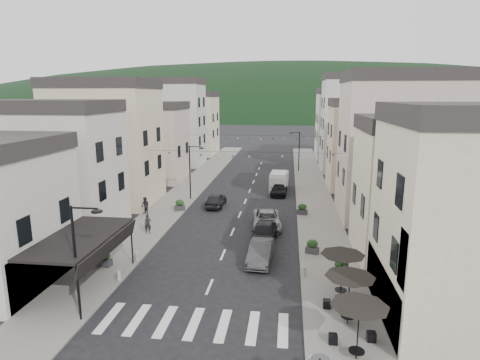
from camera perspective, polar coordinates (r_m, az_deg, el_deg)
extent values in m
plane|color=black|center=(20.11, -7.97, -22.54)|extent=(700.00, 700.00, 0.00)
cube|color=slate|center=(50.72, -6.95, -0.95)|extent=(4.00, 76.00, 0.12)
cube|color=slate|center=(49.36, 10.21, -1.41)|extent=(4.00, 76.00, 0.12)
ellipsoid|color=black|center=(316.19, 6.23, 9.91)|extent=(640.00, 360.00, 70.00)
cube|color=black|center=(25.51, -21.85, -7.56)|extent=(3.60, 7.50, 0.15)
cube|color=black|center=(24.88, -18.08, -9.00)|extent=(0.34, 7.50, 0.99)
cylinder|color=black|center=(22.52, -21.97, -14.63)|extent=(0.10, 0.10, 3.20)
cylinder|color=black|center=(28.29, -15.13, -8.62)|extent=(0.10, 0.10, 3.20)
cube|color=#B5AFA6|center=(36.06, -25.06, 0.71)|extent=(10.00, 7.00, 10.00)
cube|color=#262323|center=(35.50, -25.85, 9.44)|extent=(10.20, 7.14, 1.00)
cube|color=#C7B495|center=(44.58, -18.44, 4.49)|extent=(10.00, 8.00, 12.00)
cube|color=#262323|center=(44.27, -19.01, 12.86)|extent=(10.20, 8.16, 1.00)
cube|color=#B59F93|center=(55.73, -13.12, 4.90)|extent=(10.00, 8.00, 9.50)
cube|color=#262323|center=(55.35, -13.38, 10.29)|extent=(10.20, 8.16, 1.00)
cube|color=#B2B2AD|center=(66.90, -9.68, 7.69)|extent=(10.00, 7.00, 13.00)
cube|color=#262323|center=(66.76, -9.89, 13.69)|extent=(10.20, 7.14, 1.00)
cube|color=beige|center=(78.52, -7.15, 7.65)|extent=(10.00, 9.00, 11.00)
cube|color=#262323|center=(78.30, -7.27, 12.03)|extent=(10.20, 9.18, 1.00)
cube|color=beige|center=(30.46, 25.85, -2.24)|extent=(10.00, 7.00, 9.00)
cube|color=#262323|center=(29.73, 26.74, 7.14)|extent=(10.20, 7.14, 1.00)
cube|color=#B59F93|center=(39.57, 21.52, 3.75)|extent=(10.00, 8.00, 12.50)
cube|color=#262323|center=(39.27, 22.30, 13.54)|extent=(10.20, 8.16, 1.00)
cube|color=#C7B495|center=(51.33, 18.15, 4.30)|extent=(10.00, 7.00, 10.00)
cube|color=#262323|center=(50.94, 18.55, 10.44)|extent=(10.20, 7.14, 1.00)
cube|color=#B2B2AD|center=(62.92, 16.19, 7.35)|extent=(10.00, 8.00, 13.50)
cube|color=#262323|center=(62.80, 16.58, 13.95)|extent=(10.20, 8.16, 1.00)
cube|color=#B5AFA6|center=(74.83, 14.72, 7.34)|extent=(10.00, 9.00, 11.50)
cube|color=#262323|center=(74.62, 14.98, 12.12)|extent=(10.20, 9.18, 1.00)
cylinder|color=black|center=(19.15, 16.40, -20.37)|extent=(0.06, 0.06, 2.30)
cone|color=black|center=(18.59, 16.61, -17.49)|extent=(2.50, 2.50, 0.55)
cylinder|color=black|center=(19.57, 16.25, -22.30)|extent=(0.70, 0.70, 0.04)
cylinder|color=black|center=(21.53, 15.17, -16.41)|extent=(0.06, 0.06, 2.30)
cone|color=black|center=(21.04, 15.34, -13.77)|extent=(2.50, 2.50, 0.55)
cylinder|color=black|center=(21.91, 15.05, -18.21)|extent=(0.70, 0.70, 0.04)
cylinder|color=black|center=(24.01, 14.23, -13.25)|extent=(0.06, 0.06, 2.30)
cone|color=black|center=(23.57, 14.37, -10.83)|extent=(2.50, 2.50, 0.55)
cylinder|color=black|center=(24.35, 14.13, -14.91)|extent=(0.70, 0.70, 0.04)
cylinder|color=black|center=(22.49, -22.32, -10.79)|extent=(0.14, 0.14, 6.00)
cylinder|color=black|center=(21.24, -21.28, -3.75)|extent=(1.40, 0.10, 0.10)
cylinder|color=black|center=(20.98, -19.68, -4.24)|extent=(0.56, 0.56, 0.08)
cylinder|color=black|center=(44.08, -7.14, 0.99)|extent=(0.14, 0.14, 6.00)
cylinder|color=black|center=(43.46, -6.34, 4.72)|extent=(1.40, 0.10, 0.10)
cylinder|color=black|center=(43.34, -5.50, 4.52)|extent=(0.56, 0.56, 0.08)
cylinder|color=black|center=(60.55, 8.39, 3.96)|extent=(0.14, 0.14, 6.00)
cylinder|color=black|center=(60.21, 7.81, 6.71)|extent=(1.40, 0.10, 0.10)
cylinder|color=black|center=(60.22, 7.18, 6.58)|extent=(0.56, 0.56, 0.08)
cylinder|color=gray|center=(26.59, -16.83, -12.85)|extent=(0.26, 0.26, 0.60)
cylinder|color=gray|center=(29.11, -14.45, -10.47)|extent=(0.26, 0.26, 0.60)
cylinder|color=gray|center=(26.36, 9.06, -12.68)|extent=(0.26, 0.26, 0.60)
cylinder|color=black|center=(38.60, 0.14, 4.03)|extent=(19.00, 0.02, 0.02)
cone|color=beige|center=(40.58, -12.19, 3.89)|extent=(0.28, 0.28, 0.24)
cone|color=navy|center=(40.11, -10.04, 3.75)|extent=(0.28, 0.28, 0.24)
cone|color=beige|center=(39.68, -7.85, 3.62)|extent=(0.28, 0.28, 0.24)
cone|color=navy|center=(39.32, -5.61, 3.50)|extent=(0.28, 0.28, 0.24)
cone|color=beige|center=(39.02, -3.33, 3.41)|extent=(0.28, 0.28, 0.24)
cone|color=navy|center=(38.77, -1.03, 3.34)|extent=(0.28, 0.28, 0.24)
cone|color=beige|center=(38.58, 1.31, 3.29)|extent=(0.28, 0.28, 0.24)
cone|color=navy|center=(38.46, 3.66, 3.28)|extent=(0.28, 0.28, 0.24)
cone|color=beige|center=(38.40, 6.02, 3.29)|extent=(0.28, 0.28, 0.24)
cone|color=navy|center=(38.39, 8.39, 3.32)|extent=(0.28, 0.28, 0.24)
cone|color=beige|center=(38.46, 10.76, 3.37)|extent=(0.28, 0.28, 0.24)
cone|color=navy|center=(38.58, 13.11, 3.43)|extent=(0.28, 0.28, 0.24)
cylinder|color=black|center=(54.41, 2.16, 6.36)|extent=(19.00, 0.02, 0.02)
cone|color=beige|center=(55.83, -6.84, 6.23)|extent=(0.28, 0.28, 0.24)
cone|color=navy|center=(55.49, -5.24, 6.14)|extent=(0.28, 0.28, 0.24)
cone|color=beige|center=(55.18, -3.62, 6.05)|extent=(0.28, 0.28, 0.24)
cone|color=navy|center=(54.92, -1.99, 5.97)|extent=(0.28, 0.28, 0.24)
cone|color=beige|center=(54.71, -0.34, 5.91)|extent=(0.28, 0.28, 0.24)
cone|color=navy|center=(54.53, 1.32, 5.86)|extent=(0.28, 0.28, 0.24)
cone|color=beige|center=(54.40, 2.99, 5.83)|extent=(0.28, 0.28, 0.24)
cone|color=navy|center=(54.31, 4.66, 5.82)|extent=(0.28, 0.28, 0.24)
cone|color=beige|center=(54.26, 6.34, 5.83)|extent=(0.28, 0.28, 0.24)
cone|color=navy|center=(54.26, 8.02, 5.86)|extent=(0.28, 0.28, 0.24)
cone|color=beige|center=(54.31, 9.70, 5.89)|extent=(0.28, 0.28, 0.24)
cone|color=navy|center=(54.40, 11.38, 5.93)|extent=(0.28, 0.28, 0.24)
imported|color=black|center=(31.81, 3.45, -7.43)|extent=(2.12, 4.73, 1.58)
imported|color=#333235|center=(28.16, 2.94, -10.21)|extent=(1.75, 4.45, 1.44)
imported|color=gray|center=(35.19, 3.82, -5.62)|extent=(2.87, 5.38, 1.44)
imported|color=black|center=(46.74, 5.57, -1.30)|extent=(2.01, 4.48, 1.27)
imported|color=black|center=(41.60, -3.44, -2.82)|extent=(1.79, 4.30, 1.46)
cube|color=silver|center=(48.96, 5.58, -0.26)|extent=(2.24, 4.93, 2.00)
cube|color=silver|center=(48.16, 5.54, 0.82)|extent=(2.07, 3.33, 0.50)
cylinder|color=black|center=(47.44, 4.39, -1.44)|extent=(0.30, 0.72, 0.70)
cylinder|color=black|center=(47.29, 6.32, -1.52)|extent=(0.30, 0.72, 0.70)
cylinder|color=black|center=(50.93, 4.87, -0.51)|extent=(0.30, 0.72, 0.70)
cylinder|color=black|center=(50.79, 6.66, -0.58)|extent=(0.30, 0.72, 0.70)
imported|color=black|center=(34.16, -12.98, -6.12)|extent=(0.64, 0.49, 1.58)
imported|color=#251F29|center=(39.46, -13.32, -3.59)|extent=(1.05, 1.00, 1.70)
cube|color=#29292B|center=(28.87, -18.74, -11.07)|extent=(1.04, 0.66, 0.49)
ellipsoid|color=black|center=(28.67, -18.81, -10.08)|extent=(0.86, 0.55, 0.62)
cube|color=#2E2E30|center=(40.35, -8.55, -3.94)|extent=(1.11, 0.88, 0.49)
ellipsoid|color=black|center=(40.21, -8.58, -3.21)|extent=(0.86, 0.55, 0.62)
cube|color=#333235|center=(26.79, 14.18, -12.61)|extent=(1.05, 0.63, 0.50)
ellipsoid|color=black|center=(26.56, 14.24, -11.52)|extent=(0.89, 0.56, 0.65)
cube|color=#313134|center=(29.92, 10.22, -9.79)|extent=(1.03, 0.74, 0.46)
ellipsoid|color=black|center=(29.74, 10.25, -8.88)|extent=(0.81, 0.52, 0.59)
cube|color=#303032|center=(39.03, 8.84, -4.51)|extent=(1.04, 0.74, 0.47)
ellipsoid|color=black|center=(38.89, 8.87, -3.79)|extent=(0.82, 0.52, 0.60)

